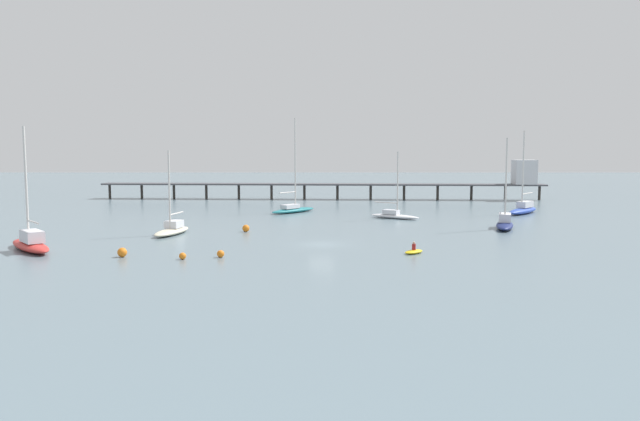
# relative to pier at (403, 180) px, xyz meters

# --- Properties ---
(ground_plane) EXTENTS (400.00, 400.00, 0.00)m
(ground_plane) POSITION_rel_pier_xyz_m (-16.18, -56.62, -3.88)
(ground_plane) COLOR slate
(pier) EXTENTS (86.63, 8.03, 7.76)m
(pier) POSITION_rel_pier_xyz_m (0.00, 0.00, 0.00)
(pier) COLOR #4C4C51
(pier) RESTS_ON ground_plane
(sailboat_cream) EXTENTS (3.75, 7.76, 9.60)m
(sailboat_cream) POSITION_rel_pier_xyz_m (-33.34, -49.14, -3.24)
(sailboat_cream) COLOR beige
(sailboat_cream) RESTS_ON ground_plane
(sailboat_navy) EXTENTS (4.35, 8.32, 11.14)m
(sailboat_navy) POSITION_rel_pier_xyz_m (6.46, -43.94, -3.10)
(sailboat_navy) COLOR navy
(sailboat_navy) RESTS_ON ground_plane
(sailboat_teal) EXTENTS (7.48, 8.41, 14.52)m
(sailboat_teal) POSITION_rel_pier_xyz_m (-20.54, -24.87, -3.08)
(sailboat_teal) COLOR #1E727A
(sailboat_teal) RESTS_ON ground_plane
(sailboat_blue) EXTENTS (7.55, 8.58, 12.51)m
(sailboat_blue) POSITION_rel_pier_xyz_m (14.59, -26.39, -3.05)
(sailboat_blue) COLOR #2D4CB7
(sailboat_blue) RESTS_ON ground_plane
(sailboat_red) EXTENTS (7.65, 8.45, 11.94)m
(sailboat_red) POSITION_rel_pier_xyz_m (-44.22, -60.49, -3.05)
(sailboat_red) COLOR red
(sailboat_red) RESTS_ON ground_plane
(sailboat_white) EXTENTS (7.13, 5.72, 9.43)m
(sailboat_white) POSITION_rel_pier_xyz_m (-5.85, -32.87, -3.27)
(sailboat_white) COLOR white
(sailboat_white) RESTS_ON ground_plane
(dinghy_yellow) EXTENTS (2.37, 2.33, 1.14)m
(dinghy_yellow) POSITION_rel_pier_xyz_m (-7.56, -62.10, -3.66)
(dinghy_yellow) COLOR yellow
(dinghy_yellow) RESTS_ON ground_plane
(mooring_buoy_near) EXTENTS (0.67, 0.67, 0.67)m
(mooring_buoy_near) POSITION_rel_pier_xyz_m (-25.33, -64.19, -3.54)
(mooring_buoy_near) COLOR orange
(mooring_buoy_near) RESTS_ON ground_plane
(mooring_buoy_outer) EXTENTS (0.63, 0.63, 0.63)m
(mooring_buoy_outer) POSITION_rel_pier_xyz_m (-28.53, -65.23, -3.57)
(mooring_buoy_outer) COLOR orange
(mooring_buoy_outer) RESTS_ON ground_plane
(mooring_buoy_inner) EXTENTS (0.86, 0.86, 0.86)m
(mooring_buoy_inner) POSITION_rel_pier_xyz_m (-34.28, -63.99, -3.45)
(mooring_buoy_inner) COLOR orange
(mooring_buoy_inner) RESTS_ON ground_plane
(mooring_buoy_far) EXTENTS (0.85, 0.85, 0.85)m
(mooring_buoy_far) POSITION_rel_pier_xyz_m (-25.13, -46.98, -3.45)
(mooring_buoy_far) COLOR orange
(mooring_buoy_far) RESTS_ON ground_plane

